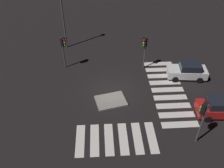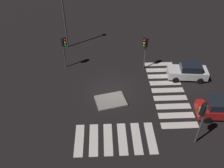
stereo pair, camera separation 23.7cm
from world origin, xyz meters
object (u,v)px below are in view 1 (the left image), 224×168
Objects in this scene: traffic_light_east at (203,113)px; street_lamp at (61,4)px; car_white at (187,71)px; traffic_light_north at (145,46)px; traffic_light_west at (63,46)px; traffic_island at (111,101)px; car_red at (220,107)px.

street_lamp is at bearing -8.05° from traffic_light_east.
traffic_light_east is (-1.79, -8.17, 2.16)m from car_white.
traffic_light_north is 8.49m from traffic_light_west.
traffic_light_north is (3.82, 5.21, 2.79)m from traffic_island.
traffic_island is at bearing 8.03° from traffic_light_east.
car_white is at bearing 31.32° from traffic_light_west.
car_white is at bearing -57.07° from traffic_light_east.
traffic_light_east is 19.22m from street_lamp.
street_lamp reaches higher than traffic_light_west.
traffic_light_west is at bearing 128.58° from traffic_island.
traffic_light_north reaches higher than traffic_light_west.
traffic_island is 7.94m from traffic_light_west.
car_white is 8.64m from traffic_light_east.
street_lamp is at bearing -77.08° from traffic_light_north.
traffic_light_north is 10.40m from traffic_light_east.
street_lamp is at bearing 115.58° from traffic_island.
car_white is (8.19, 3.31, 0.78)m from traffic_island.
car_white is at bearing 106.33° from car_red.
traffic_light_north is at bearing -17.64° from car_white.
traffic_island is at bearing 27.90° from car_white.
traffic_light_east is 15.37m from traffic_light_west.
street_lamp is at bearing 136.72° from traffic_light_west.
traffic_island is 0.83× the size of traffic_light_north.
car_red is 4.54m from traffic_light_east.
traffic_light_west is 0.46× the size of street_lamp.
traffic_island is at bearing -8.99° from traffic_light_west.
car_red is at bearing 80.51° from traffic_light_north.
car_white is 5.17m from traffic_light_north.
traffic_light_west is (-12.83, 2.52, 1.96)m from car_white.
street_lamp is (-4.99, 10.43, 5.39)m from traffic_island.
traffic_light_west is 5.32m from street_lamp.
street_lamp is at bearing -22.48° from car_white.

